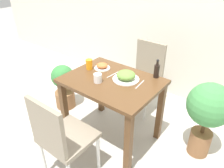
% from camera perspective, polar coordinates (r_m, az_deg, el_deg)
% --- Properties ---
extents(ground_plane, '(16.00, 16.00, 0.00)m').
position_cam_1_polar(ground_plane, '(2.63, 0.00, -13.30)').
color(ground_plane, '#B7B2A8').
extents(wall_back, '(8.00, 0.05, 2.60)m').
position_cam_1_polar(wall_back, '(3.07, 15.95, 19.64)').
color(wall_back, beige).
rests_on(wall_back, ground_plane).
extents(dining_table, '(0.94, 0.71, 0.75)m').
position_cam_1_polar(dining_table, '(2.25, 0.00, -1.76)').
color(dining_table, brown).
rests_on(dining_table, ground_plane).
extents(chair_near, '(0.42, 0.42, 0.90)m').
position_cam_1_polar(chair_near, '(1.93, -13.28, -13.14)').
color(chair_near, gray).
rests_on(chair_near, ground_plane).
extents(chair_far, '(0.42, 0.42, 0.90)m').
position_cam_1_polar(chair_far, '(2.86, 8.58, 2.84)').
color(chair_far, gray).
rests_on(chair_far, ground_plane).
extents(food_plate, '(0.27, 0.27, 0.09)m').
position_cam_1_polar(food_plate, '(2.17, 3.67, 2.11)').
color(food_plate, white).
rests_on(food_plate, dining_table).
extents(side_plate, '(0.17, 0.17, 0.06)m').
position_cam_1_polar(side_plate, '(2.39, -2.58, 4.64)').
color(side_plate, white).
rests_on(side_plate, dining_table).
extents(drink_cup, '(0.08, 0.08, 0.09)m').
position_cam_1_polar(drink_cup, '(2.12, -3.74, 1.56)').
color(drink_cup, white).
rests_on(drink_cup, dining_table).
extents(juice_glass, '(0.07, 0.07, 0.11)m').
position_cam_1_polar(juice_glass, '(2.38, -5.99, 5.14)').
color(juice_glass, orange).
rests_on(juice_glass, dining_table).
extents(sauce_bottle, '(0.06, 0.06, 0.20)m').
position_cam_1_polar(sauce_bottle, '(2.24, 11.59, 3.51)').
color(sauce_bottle, black).
rests_on(sauce_bottle, dining_table).
extents(fork_utensil, '(0.02, 0.18, 0.00)m').
position_cam_1_polar(fork_utensil, '(2.27, 0.25, 2.46)').
color(fork_utensil, silver).
rests_on(fork_utensil, dining_table).
extents(spoon_utensil, '(0.03, 0.18, 0.00)m').
position_cam_1_polar(spoon_utensil, '(2.11, 7.28, -0.12)').
color(spoon_utensil, silver).
rests_on(spoon_utensil, dining_table).
extents(potted_plant_left, '(0.30, 0.30, 0.62)m').
position_cam_1_polar(potted_plant_left, '(2.97, -12.52, -0.25)').
color(potted_plant_left, brown).
rests_on(potted_plant_left, ground_plane).
extents(potted_plant_right, '(0.43, 0.43, 0.83)m').
position_cam_1_polar(potted_plant_right, '(2.28, 23.79, -6.40)').
color(potted_plant_right, brown).
rests_on(potted_plant_right, ground_plane).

